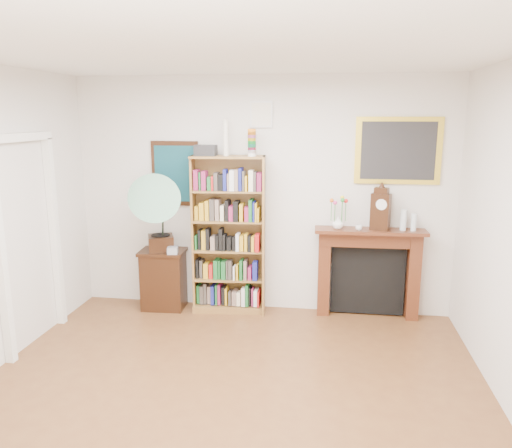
{
  "coord_description": "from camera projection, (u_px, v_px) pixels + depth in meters",
  "views": [
    {
      "loc": [
        0.79,
        -3.33,
        2.34
      ],
      "look_at": [
        0.07,
        1.6,
        1.25
      ],
      "focal_mm": 35.0,
      "sensor_mm": 36.0,
      "label": 1
    }
  ],
  "objects": [
    {
      "name": "side_cabinet",
      "position": [
        164.0,
        279.0,
        6.13
      ],
      "size": [
        0.56,
        0.42,
        0.74
      ],
      "primitive_type": "cube",
      "rotation": [
        0.0,
        0.0,
        0.05
      ],
      "color": "black",
      "rests_on": "floor"
    },
    {
      "name": "flower_vase",
      "position": [
        338.0,
        223.0,
        5.71
      ],
      "size": [
        0.15,
        0.15,
        0.14
      ],
      "primitive_type": "imported",
      "rotation": [
        0.0,
        0.0,
        -0.14
      ],
      "color": "white",
      "rests_on": "fireplace"
    },
    {
      "name": "bottle_right",
      "position": [
        414.0,
        222.0,
        5.6
      ],
      "size": [
        0.06,
        0.06,
        0.2
      ],
      "primitive_type": "cylinder",
      "color": "silver",
      "rests_on": "fireplace"
    },
    {
      "name": "gilt_painting",
      "position": [
        398.0,
        151.0,
        5.59
      ],
      "size": [
        0.95,
        0.04,
        0.75
      ],
      "color": "gold",
      "rests_on": "back_wall"
    },
    {
      "name": "fireplace",
      "position": [
        368.0,
        265.0,
        5.84
      ],
      "size": [
        1.27,
        0.33,
        1.06
      ],
      "rotation": [
        0.0,
        0.0,
        0.02
      ],
      "color": "#491E11",
      "rests_on": "floor"
    },
    {
      "name": "teal_poster",
      "position": [
        175.0,
        174.0,
        6.02
      ],
      "size": [
        0.58,
        0.04,
        0.78
      ],
      "color": "black",
      "rests_on": "back_wall"
    },
    {
      "name": "door_casing",
      "position": [
        28.0,
        224.0,
        5.03
      ],
      "size": [
        0.08,
        1.02,
        2.17
      ],
      "color": "white",
      "rests_on": "left_wall"
    },
    {
      "name": "gramophone",
      "position": [
        155.0,
        208.0,
        5.79
      ],
      "size": [
        0.82,
        0.9,
        0.96
      ],
      "rotation": [
        0.0,
        0.0,
        0.39
      ],
      "color": "black",
      "rests_on": "side_cabinet"
    },
    {
      "name": "mantel_clock",
      "position": [
        381.0,
        210.0,
        5.61
      ],
      "size": [
        0.24,
        0.18,
        0.48
      ],
      "rotation": [
        0.0,
        0.0,
        -0.37
      ],
      "color": "black",
      "rests_on": "fireplace"
    },
    {
      "name": "cd_stack",
      "position": [
        173.0,
        250.0,
        5.89
      ],
      "size": [
        0.14,
        0.14,
        0.08
      ],
      "primitive_type": "cube",
      "rotation": [
        0.0,
        0.0,
        0.19
      ],
      "color": "#B3B4C0",
      "rests_on": "side_cabinet"
    },
    {
      "name": "bookshelf",
      "position": [
        229.0,
        226.0,
        5.9
      ],
      "size": [
        0.89,
        0.38,
        2.17
      ],
      "rotation": [
        0.0,
        0.0,
        0.09
      ],
      "color": "brown",
      "rests_on": "floor"
    },
    {
      "name": "bottle_left",
      "position": [
        403.0,
        220.0,
        5.63
      ],
      "size": [
        0.07,
        0.07,
        0.24
      ],
      "primitive_type": "cylinder",
      "color": "silver",
      "rests_on": "fireplace"
    },
    {
      "name": "teacup",
      "position": [
        359.0,
        228.0,
        5.63
      ],
      "size": [
        0.08,
        0.08,
        0.06
      ],
      "primitive_type": "imported",
      "rotation": [
        0.0,
        0.0,
        0.02
      ],
      "color": "silver",
      "rests_on": "fireplace"
    },
    {
      "name": "room",
      "position": [
        214.0,
        251.0,
        3.53
      ],
      "size": [
        4.51,
        5.01,
        2.81
      ],
      "color": "brown",
      "rests_on": "ground"
    },
    {
      "name": "small_picture",
      "position": [
        261.0,
        114.0,
        5.72
      ],
      "size": [
        0.26,
        0.04,
        0.3
      ],
      "color": "white",
      "rests_on": "back_wall"
    }
  ]
}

